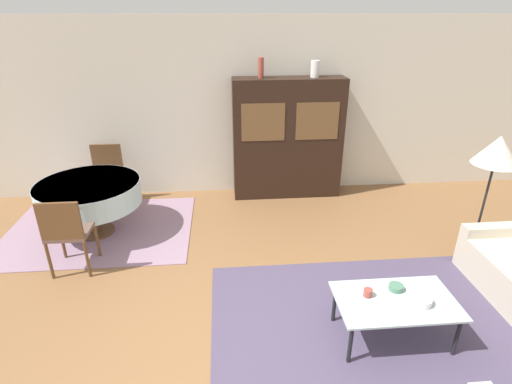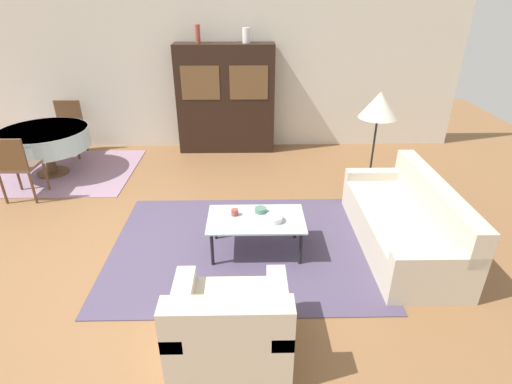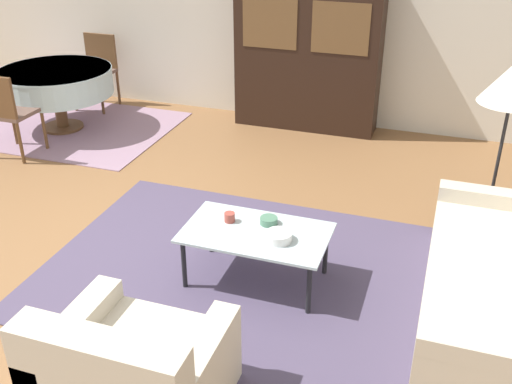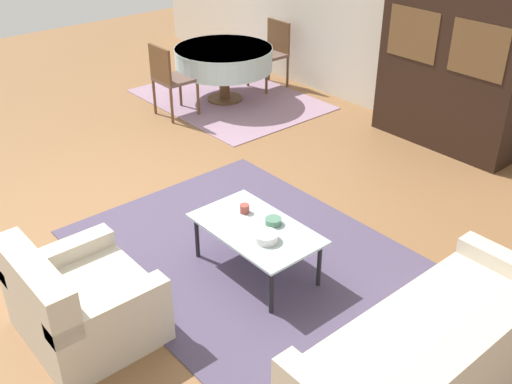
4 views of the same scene
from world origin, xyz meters
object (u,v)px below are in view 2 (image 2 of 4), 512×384
object	(u,v)px
dining_table	(45,139)
dining_chair_far	(68,124)
floor_lamp	(379,107)
bowl	(274,219)
vase_tall	(198,34)
dining_chair_near	(16,164)
armchair	(230,327)
display_cabinet	(226,99)
bowl_small	(260,210)
couch	(405,224)
vase_short	(246,35)
coffee_table	(256,221)
cup	(235,212)

from	to	relation	value
dining_table	dining_chair_far	xyz separation A→B (m)	(0.00, 0.87, -0.04)
floor_lamp	dining_chair_far	bearing A→B (deg)	160.83
bowl	vase_tall	world-z (taller)	vase_tall
dining_table	dining_chair_near	world-z (taller)	dining_chair_near
armchair	bowl	xyz separation A→B (m)	(0.42, 1.35, 0.18)
display_cabinet	dining_chair_far	distance (m)	2.78
armchair	dining_chair_far	distance (m)	5.37
display_cabinet	bowl_small	xyz separation A→B (m)	(0.52, -3.08, -0.47)
couch	display_cabinet	size ratio (longest dim) A/B	1.08
vase_short	coffee_table	bearing A→B (deg)	-88.27
armchair	dining_chair_far	world-z (taller)	dining_chair_far
dining_chair_near	coffee_table	bearing A→B (deg)	-22.13
armchair	display_cabinet	size ratio (longest dim) A/B	0.50
floor_lamp	bowl	world-z (taller)	floor_lamp
display_cabinet	vase_short	distance (m)	1.10
couch	dining_chair_far	xyz separation A→B (m)	(-4.90, 2.96, 0.26)
dining_chair_far	bowl	bearing A→B (deg)	137.58
bowl	floor_lamp	bearing A→B (deg)	44.81
display_cabinet	cup	bearing A→B (deg)	-85.73
couch	dining_chair_far	distance (m)	5.73
coffee_table	cup	size ratio (longest dim) A/B	13.29
display_cabinet	vase_tall	xyz separation A→B (m)	(-0.42, 0.00, 1.07)
dining_table	bowl_small	xyz separation A→B (m)	(3.27, -2.04, -0.13)
display_cabinet	vase_short	size ratio (longest dim) A/B	7.87
dining_chair_far	dining_table	bearing A→B (deg)	90.00
floor_lamp	cup	distance (m)	2.40
vase_tall	vase_short	bearing A→B (deg)	0.00
display_cabinet	vase_tall	bearing A→B (deg)	179.87
floor_lamp	coffee_table	bearing A→B (deg)	-139.99
dining_chair_near	dining_chair_far	world-z (taller)	same
coffee_table	dining_chair_near	world-z (taller)	dining_chair_near
armchair	vase_short	xyz separation A→B (m)	(0.13, 4.63, 1.68)
couch	display_cabinet	bearing A→B (deg)	34.51
vase_tall	dining_chair_far	bearing A→B (deg)	-175.81
bowl_small	floor_lamp	bearing A→B (deg)	37.98
couch	floor_lamp	distance (m)	1.62
display_cabinet	dining_table	world-z (taller)	display_cabinet
display_cabinet	bowl_small	bearing A→B (deg)	-80.44
dining_table	vase_tall	xyz separation A→B (m)	(2.33, 1.04, 1.41)
coffee_table	display_cabinet	world-z (taller)	display_cabinet
dining_table	dining_chair_far	bearing A→B (deg)	90.00
coffee_table	vase_short	size ratio (longest dim) A/B	4.48
dining_table	vase_tall	distance (m)	2.91
dining_chair_far	vase_tall	world-z (taller)	vase_tall
bowl_small	vase_short	xyz separation A→B (m)	(-0.15, 3.08, 1.51)
dining_table	cup	world-z (taller)	dining_table
vase_short	dining_chair_far	bearing A→B (deg)	-176.86
vase_short	display_cabinet	bearing A→B (deg)	-179.86
armchair	couch	bearing A→B (deg)	37.99
floor_lamp	bowl	bearing A→B (deg)	-135.19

